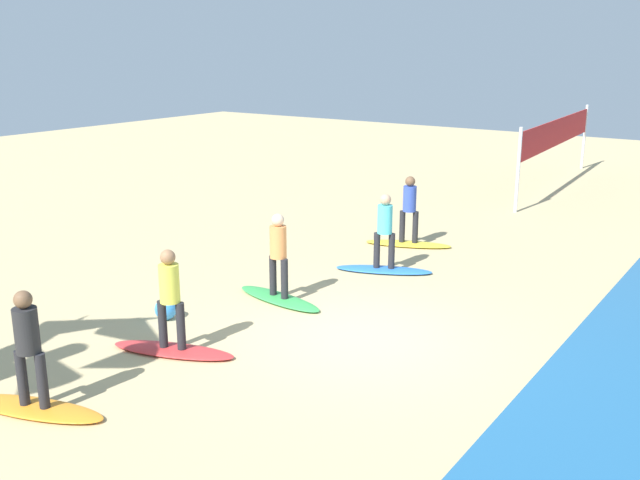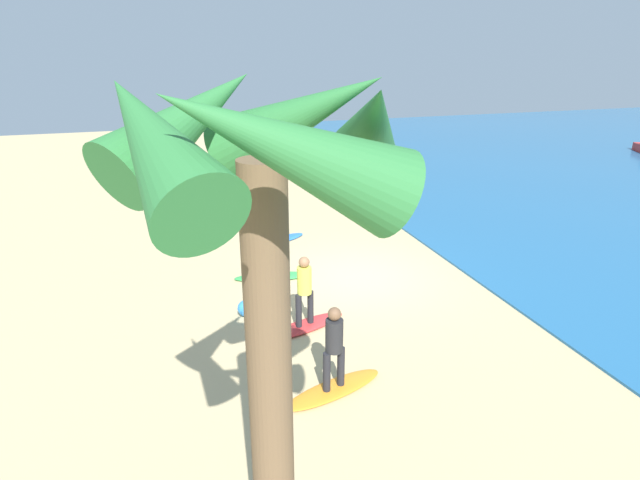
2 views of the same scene
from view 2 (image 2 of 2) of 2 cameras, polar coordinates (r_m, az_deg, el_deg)
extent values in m
plane|color=tan|center=(14.69, 3.85, -4.01)|extent=(60.00, 60.00, 0.00)
ellipsoid|color=yellow|center=(19.20, -7.68, 1.93)|extent=(1.26, 2.16, 0.09)
cylinder|color=#232328|center=(19.15, -7.33, 3.26)|extent=(0.14, 0.14, 0.78)
cylinder|color=#232328|center=(19.00, -8.16, 3.08)|extent=(0.14, 0.14, 0.78)
cylinder|color=#334CAD|center=(18.88, -7.84, 5.20)|extent=(0.32, 0.32, 0.62)
sphere|color=brown|center=(18.77, -7.91, 6.46)|extent=(0.24, 0.24, 0.24)
ellipsoid|color=blue|center=(17.29, -4.62, -0.05)|extent=(1.35, 2.15, 0.09)
cylinder|color=#232328|center=(17.24, -4.24, 1.43)|extent=(0.14, 0.14, 0.78)
cylinder|color=#232328|center=(17.06, -5.10, 1.20)|extent=(0.14, 0.14, 0.78)
cylinder|color=#4CC6D1|center=(16.93, -4.73, 3.56)|extent=(0.32, 0.32, 0.62)
sphere|color=tan|center=(16.81, -4.77, 4.96)|extent=(0.24, 0.24, 0.24)
ellipsoid|color=green|center=(14.66, -5.09, -3.91)|extent=(0.87, 2.16, 0.09)
cylinder|color=#232328|center=(14.50, -4.51, -2.31)|extent=(0.14, 0.14, 0.78)
cylinder|color=#232328|center=(14.48, -5.77, -2.38)|extent=(0.14, 0.14, 0.78)
cylinder|color=#E58C4C|center=(14.23, -5.23, 0.26)|extent=(0.32, 0.32, 0.62)
sphere|color=beige|center=(14.09, -5.28, 1.90)|extent=(0.24, 0.24, 0.24)
ellipsoid|color=red|center=(12.17, -1.64, -9.21)|extent=(1.20, 2.17, 0.09)
cylinder|color=#232328|center=(12.04, -1.03, -7.19)|extent=(0.14, 0.14, 0.78)
cylinder|color=#232328|center=(11.88, -2.30, -7.61)|extent=(0.14, 0.14, 0.78)
cylinder|color=#E0E04C|center=(11.65, -1.70, -4.35)|extent=(0.32, 0.32, 0.62)
sphere|color=#9E704C|center=(11.48, -1.72, -2.40)|extent=(0.24, 0.24, 0.24)
ellipsoid|color=orange|center=(10.19, 1.48, -15.73)|extent=(1.16, 2.17, 0.09)
cylinder|color=#232328|center=(10.02, 2.26, -13.40)|extent=(0.14, 0.14, 0.78)
cylinder|color=#232328|center=(9.86, 0.73, -14.00)|extent=(0.14, 0.14, 0.78)
cylinder|color=#262628|center=(9.56, 1.54, -10.22)|extent=(0.32, 0.32, 0.62)
sphere|color=brown|center=(9.35, 1.56, -7.95)|extent=(0.24, 0.24, 0.24)
cylinder|color=silver|center=(32.55, -11.66, 11.43)|extent=(0.10, 0.10, 2.50)
cylinder|color=silver|center=(23.85, -7.89, 8.53)|extent=(0.10, 0.10, 2.50)
cube|color=red|center=(28.08, -10.14, 11.51)|extent=(8.99, 0.55, 0.90)
cylinder|color=brown|center=(5.64, -5.27, -17.81)|extent=(0.44, 0.44, 5.12)
cone|color=#2D7538|center=(3.62, -3.54, 9.78)|extent=(0.70, 1.93, 1.40)
cone|color=#2D7538|center=(4.48, 5.33, 11.74)|extent=(2.05, 1.26, 1.40)
cone|color=#2D7538|center=(5.31, -2.31, 13.15)|extent=(1.70, 1.97, 1.40)
cone|color=#2D7538|center=(5.14, -14.03, 12.34)|extent=(1.70, 1.97, 1.40)
cone|color=#2D7538|center=(4.13, -17.52, 10.20)|extent=(2.05, 1.26, 1.40)
sphere|color=#338CE5|center=(12.71, -7.97, -7.27)|extent=(0.39, 0.39, 0.39)
camera|label=1|loc=(11.28, 58.04, 4.58)|focal=40.35mm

